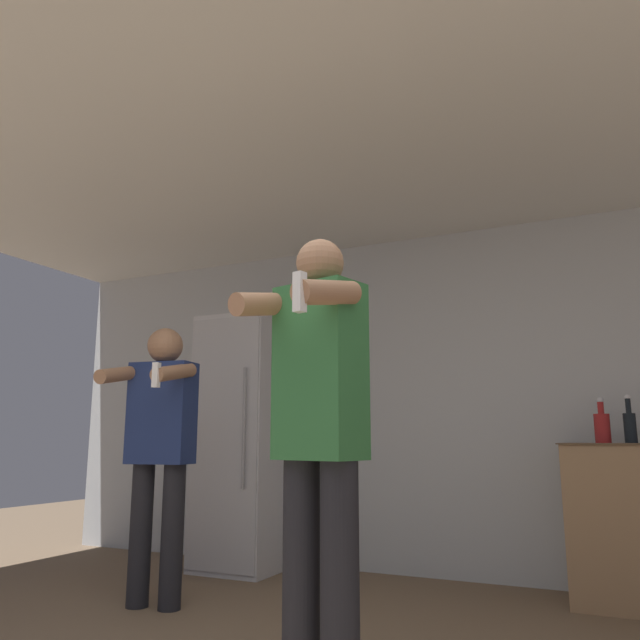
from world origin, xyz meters
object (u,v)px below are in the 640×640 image
(refrigerator, at_px, (246,440))
(bottle_amber_bourbon, at_px, (630,425))
(bottle_clear_vodka, at_px, (602,426))
(person_man_side, at_px, (160,439))
(person_woman_foreground, at_px, (319,438))

(refrigerator, xyz_separation_m, bottle_amber_bourbon, (2.74, 0.01, 0.09))
(refrigerator, distance_m, bottle_clear_vodka, 2.59)
(refrigerator, xyz_separation_m, person_man_side, (0.11, -1.18, 0.01))
(refrigerator, height_order, person_woman_foreground, refrigerator)
(refrigerator, bearing_deg, bottle_amber_bourbon, 0.16)
(bottle_clear_vodka, bearing_deg, person_man_side, -154.42)
(bottle_amber_bourbon, relative_size, person_man_side, 0.17)
(refrigerator, relative_size, person_man_side, 1.16)
(bottle_clear_vodka, distance_m, person_man_side, 2.74)
(bottle_amber_bourbon, bearing_deg, bottle_clear_vodka, 180.00)
(refrigerator, height_order, bottle_clear_vodka, refrigerator)
(bottle_clear_vodka, xyz_separation_m, person_man_side, (-2.47, -1.18, -0.08))
(bottle_clear_vodka, bearing_deg, bottle_amber_bourbon, -0.00)
(bottle_clear_vodka, height_order, person_man_side, person_man_side)
(bottle_amber_bourbon, relative_size, person_woman_foreground, 0.17)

